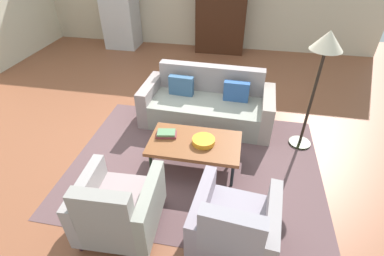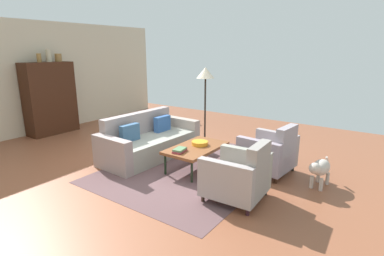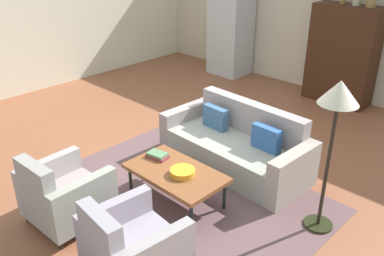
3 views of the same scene
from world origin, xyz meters
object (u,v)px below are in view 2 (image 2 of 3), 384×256
Objects in this scene: vase_tall at (39,58)px; fruit_bowl at (200,143)px; coffee_table at (196,148)px; cabinet at (50,98)px; couch at (148,142)px; vase_small at (58,58)px; vase_round at (49,56)px; armchair_right at (271,154)px; floor_lamp at (205,80)px; book_stack at (180,150)px; armchair_left at (240,177)px; dog at (320,168)px.

fruit_bowl is at bearing -84.68° from vase_tall.
cabinet is (-0.14, 4.40, 0.52)m from coffee_table.
vase_small is at bearing -91.51° from couch.
fruit_bowl is 4.65m from vase_round.
vase_small is (-0.39, 5.56, 1.56)m from armchair_right.
couch is 2.43m from armchair_right.
coffee_table is 4.02× the size of fruit_bowl.
vase_round is at bearing 92.08° from fruit_bowl.
armchair_right is at bearing -114.73° from floor_lamp.
cabinet reaches higher than book_stack.
armchair_left reaches higher than coffee_table.
dog is (-0.11, -0.84, -0.03)m from armchair_right.
armchair_left reaches higher than dog.
couch is at bearing 89.85° from coffee_table.
cabinet is 9.07× the size of vase_small.
coffee_table is (-0.00, -1.19, 0.09)m from couch.
dog is at bearing -85.30° from vase_round.
dog is at bearing -84.42° from cabinet.
fruit_bowl is 1.42× the size of vase_tall.
vase_tall is 0.30× the size of dog.
couch is at bearing -87.38° from cabinet.
floor_lamp is (1.28, -3.62, -0.46)m from vase_small.
coffee_table is at bearing -88.13° from cabinet.
vase_small reaches higher than fruit_bowl.
cabinet is 6.47m from dog.
armchair_left is at bearing -93.12° from vase_tall.
fruit_bowl is at bearing -87.92° from vase_round.
vase_tall reaches higher than couch.
armchair_left is 5.79m from vase_tall.
armchair_left is at bearing -174.40° from armchair_right.
vase_tall reaches higher than book_stack.
armchair_right is 2.98× the size of book_stack.
fruit_bowl is 4.63m from vase_small.
cabinet is at bearing 179.23° from vase_small.
coffee_table is 4.06× the size of book_stack.
vase_small is at bearing 79.20° from armchair_left.
armchair_left is at bearing -31.58° from dog.
fruit_bowl is 1.50× the size of vase_small.
coffee_table is 4.66m from vase_tall.
dog is at bearing -40.48° from armchair_left.
couch is 3.00× the size of dog.
book_stack is at bearing 72.36° from couch.
couch is 3.23m from dog.
vase_tall reaches higher than armchair_left.
armchair_left is 0.49× the size of cabinet.
armchair_right is 0.49× the size of cabinet.
floor_lamp is at bearing -63.73° from vase_tall.
floor_lamp reaches higher than armchair_right.
coffee_table is 1.36× the size of armchair_left.
armchair_right is at bearing -63.02° from coffee_table.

